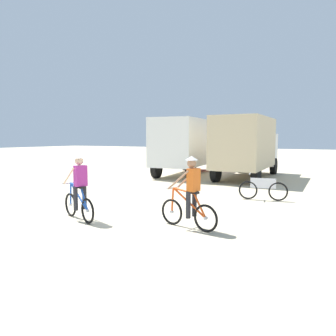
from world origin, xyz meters
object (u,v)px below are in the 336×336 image
Objects in this scene: bicycle_spare at (263,189)px; cyclist_cowboy_hat at (190,195)px; box_truck_tan_camper at (247,145)px; cyclist_orange_shirt at (79,190)px; box_truck_white_box at (187,144)px.

cyclist_cowboy_hat is at bearing -99.92° from bicycle_spare.
bicycle_spare is at bearing -70.29° from box_truck_tan_camper.
box_truck_tan_camper is at bearing 109.71° from bicycle_spare.
box_truck_tan_camper reaches higher than cyclist_cowboy_hat.
cyclist_orange_shirt and cyclist_cowboy_hat have the same top height.
cyclist_orange_shirt is 1.06× the size of bicycle_spare.
cyclist_orange_shirt is 1.00× the size of cyclist_cowboy_hat.
box_truck_white_box is 3.82× the size of cyclist_cowboy_hat.
box_truck_white_box is 8.60m from bicycle_spare.
box_truck_white_box is at bearing 100.22° from cyclist_orange_shirt.
box_truck_white_box reaches higher than bicycle_spare.
box_truck_tan_camper is (3.70, -0.03, 0.00)m from box_truck_white_box.
cyclist_cowboy_hat is 4.71m from bicycle_spare.
box_truck_white_box reaches higher than cyclist_orange_shirt.
cyclist_cowboy_hat is at bearing 12.64° from cyclist_orange_shirt.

